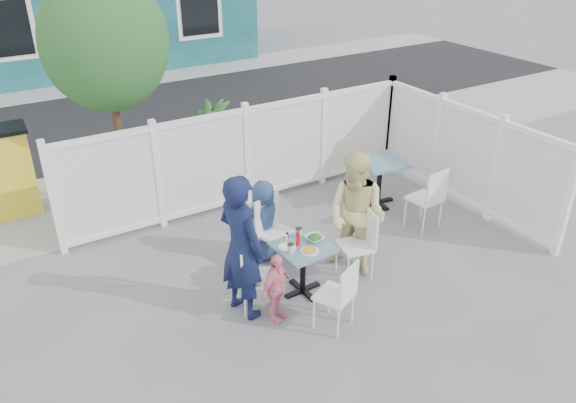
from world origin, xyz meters
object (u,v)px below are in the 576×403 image
man (241,247)px  woman (357,215)px  spare_table (380,171)px  chair_back (273,226)px  utility_cabinet (8,174)px  main_table (303,257)px  toddler (276,288)px  chair_left (250,273)px  chair_near (340,292)px  chair_right (361,239)px  boy (264,221)px

man → woman: bearing=-104.6°
spare_table → chair_back: chair_back is taller
utility_cabinet → spare_table: (5.05, -2.74, -0.09)m
chair_back → man: size_ratio=0.53×
main_table → toddler: toddler is taller
chair_left → chair_near: size_ratio=1.02×
utility_cabinet → chair_left: utility_cabinet is taller
chair_near → man: man is taller
utility_cabinet → main_table: (2.73, -4.09, -0.15)m
chair_back → woman: size_ratio=0.57×
main_table → spare_table: size_ratio=0.86×
chair_right → chair_near: chair_right is taller
chair_right → boy: bearing=52.9°
chair_near → woman: bearing=20.1°
utility_cabinet → boy: 4.16m
chair_near → chair_back: bearing=64.1°
chair_back → boy: 0.17m
chair_left → chair_right: bearing=109.6°
chair_right → boy: size_ratio=0.80×
utility_cabinet → man: (1.94, -4.03, 0.22)m
boy → toddler: size_ratio=1.31×
chair_left → woman: bearing=114.1°
main_table → chair_back: bearing=88.0°
main_table → woman: (0.84, 0.06, 0.31)m
spare_table → chair_left: 3.29m
chair_left → toddler: (0.16, -0.32, -0.07)m
woman → main_table: bearing=-107.8°
utility_cabinet → chair_left: size_ratio=1.53×
chair_near → utility_cabinet: bearing=94.8°
main_table → boy: boy is taller
spare_table → woman: 1.98m
chair_left → man: bearing=-76.7°
chair_back → main_table: bearing=71.7°
main_table → chair_near: size_ratio=0.78×
chair_right → chair_back: 1.17m
chair_right → chair_back: (-0.81, 0.84, 0.02)m
toddler → chair_right: bearing=-16.4°
woman → toddler: bearing=-98.1°
woman → toddler: (-1.38, -0.34, -0.39)m
chair_near → main_table: bearing=64.6°
man → toddler: size_ratio=2.03×
chair_left → chair_right: size_ratio=0.96×
woman → boy: bearing=-157.1°
utility_cabinet → chair_near: 5.58m
man → boy: (0.77, 0.87, -0.32)m
main_table → boy: size_ratio=0.59×
chair_back → man: (-0.82, -0.72, 0.34)m
chair_near → chair_right: bearing=15.7°
man → chair_left: bearing=-114.8°
utility_cabinet → man: man is taller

